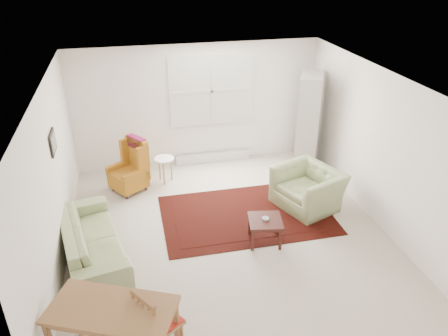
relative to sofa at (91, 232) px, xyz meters
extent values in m
cube|color=beige|center=(2.10, 0.06, -0.41)|extent=(5.00, 5.50, 0.01)
cube|color=white|center=(2.10, 0.06, 2.09)|extent=(5.00, 5.50, 0.01)
cube|color=white|center=(2.10, 2.81, 0.84)|extent=(5.00, 0.04, 2.50)
cube|color=white|center=(2.10, -2.69, 0.84)|extent=(5.00, 0.04, 2.50)
cube|color=white|center=(-0.40, 0.06, 0.84)|extent=(0.04, 5.50, 2.50)
cube|color=white|center=(4.60, 0.06, 0.84)|extent=(0.04, 5.50, 2.50)
cube|color=white|center=(2.40, 2.79, 1.14)|extent=(1.72, 0.06, 1.42)
cube|color=white|center=(2.40, 2.79, 1.14)|extent=(1.60, 0.02, 1.30)
cube|color=silver|center=(2.40, 2.73, -0.32)|extent=(1.60, 0.12, 0.18)
cube|color=black|center=(-0.38, 0.56, 1.24)|extent=(0.03, 0.42, 0.32)
cube|color=#A5784C|center=(-0.36, 0.56, 1.24)|extent=(0.01, 0.34, 0.24)
imported|color=#92A36D|center=(0.00, 0.00, 0.00)|extent=(1.16, 2.13, 0.81)
imported|color=#92A36D|center=(3.67, 0.59, 0.01)|extent=(1.27, 1.35, 0.84)
camera|label=1|loc=(0.74, -5.58, 3.79)|focal=35.00mm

